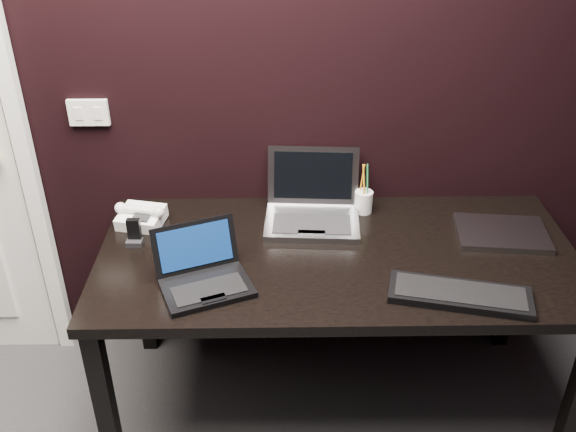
{
  "coord_description": "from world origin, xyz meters",
  "views": [
    {
      "loc": [
        0.09,
        -0.48,
        2.02
      ],
      "look_at": [
        0.12,
        1.35,
        0.92
      ],
      "focal_mm": 40.0,
      "sensor_mm": 36.0,
      "label": 1
    }
  ],
  "objects_px": {
    "desk_phone": "(141,216)",
    "ext_keyboard": "(460,295)",
    "mobile_phone": "(134,235)",
    "netbook": "(204,276)",
    "desk": "(337,270)",
    "closed_laptop": "(502,233)",
    "pen_cup": "(364,201)",
    "silver_laptop": "(312,209)"
  },
  "relations": [
    {
      "from": "ext_keyboard",
      "to": "mobile_phone",
      "type": "height_order",
      "value": "mobile_phone"
    },
    {
      "from": "netbook",
      "to": "ext_keyboard",
      "type": "height_order",
      "value": "netbook"
    },
    {
      "from": "pen_cup",
      "to": "desk",
      "type": "bearing_deg",
      "value": -113.17
    },
    {
      "from": "silver_laptop",
      "to": "desk_phone",
      "type": "relative_size",
      "value": 1.86
    },
    {
      "from": "closed_laptop",
      "to": "pen_cup",
      "type": "relative_size",
      "value": 1.7
    },
    {
      "from": "ext_keyboard",
      "to": "closed_laptop",
      "type": "height_order",
      "value": "ext_keyboard"
    },
    {
      "from": "desk",
      "to": "desk_phone",
      "type": "bearing_deg",
      "value": 164.53
    },
    {
      "from": "silver_laptop",
      "to": "ext_keyboard",
      "type": "xyz_separation_m",
      "value": [
        0.45,
        -0.49,
        -0.03
      ]
    },
    {
      "from": "desk_phone",
      "to": "mobile_phone",
      "type": "bearing_deg",
      "value": -89.94
    },
    {
      "from": "closed_laptop",
      "to": "pen_cup",
      "type": "distance_m",
      "value": 0.53
    },
    {
      "from": "netbook",
      "to": "desk_phone",
      "type": "bearing_deg",
      "value": 125.44
    },
    {
      "from": "desk",
      "to": "ext_keyboard",
      "type": "bearing_deg",
      "value": -35.99
    },
    {
      "from": "closed_laptop",
      "to": "desk_phone",
      "type": "distance_m",
      "value": 1.35
    },
    {
      "from": "desk_phone",
      "to": "ext_keyboard",
      "type": "bearing_deg",
      "value": -23.13
    },
    {
      "from": "desk_phone",
      "to": "pen_cup",
      "type": "height_order",
      "value": "pen_cup"
    },
    {
      "from": "desk",
      "to": "closed_laptop",
      "type": "xyz_separation_m",
      "value": [
        0.61,
        0.1,
        0.09
      ]
    },
    {
      "from": "closed_laptop",
      "to": "desk_phone",
      "type": "relative_size",
      "value": 1.74
    },
    {
      "from": "netbook",
      "to": "desk",
      "type": "bearing_deg",
      "value": 21.72
    },
    {
      "from": "silver_laptop",
      "to": "closed_laptop",
      "type": "relative_size",
      "value": 1.07
    },
    {
      "from": "desk",
      "to": "pen_cup",
      "type": "xyz_separation_m",
      "value": [
        0.12,
        0.29,
        0.13
      ]
    },
    {
      "from": "silver_laptop",
      "to": "netbook",
      "type": "bearing_deg",
      "value": -132.66
    },
    {
      "from": "netbook",
      "to": "desk_phone",
      "type": "height_order",
      "value": "netbook"
    },
    {
      "from": "desk",
      "to": "closed_laptop",
      "type": "height_order",
      "value": "closed_laptop"
    },
    {
      "from": "desk",
      "to": "mobile_phone",
      "type": "bearing_deg",
      "value": 174.58
    },
    {
      "from": "closed_laptop",
      "to": "pen_cup",
      "type": "bearing_deg",
      "value": 159.31
    },
    {
      "from": "desk",
      "to": "closed_laptop",
      "type": "bearing_deg",
      "value": 9.26
    },
    {
      "from": "desk",
      "to": "silver_laptop",
      "type": "bearing_deg",
      "value": 109.86
    },
    {
      "from": "netbook",
      "to": "closed_laptop",
      "type": "xyz_separation_m",
      "value": [
        1.07,
        0.28,
        -0.03
      ]
    },
    {
      "from": "closed_laptop",
      "to": "desk",
      "type": "bearing_deg",
      "value": -170.74
    },
    {
      "from": "desk_phone",
      "to": "mobile_phone",
      "type": "height_order",
      "value": "mobile_phone"
    },
    {
      "from": "netbook",
      "to": "mobile_phone",
      "type": "relative_size",
      "value": 3.57
    },
    {
      "from": "netbook",
      "to": "silver_laptop",
      "type": "height_order",
      "value": "silver_laptop"
    },
    {
      "from": "silver_laptop",
      "to": "closed_laptop",
      "type": "bearing_deg",
      "value": -10.22
    },
    {
      "from": "netbook",
      "to": "closed_laptop",
      "type": "bearing_deg",
      "value": 14.76
    },
    {
      "from": "desk",
      "to": "silver_laptop",
      "type": "relative_size",
      "value": 4.56
    },
    {
      "from": "desk",
      "to": "mobile_phone",
      "type": "xyz_separation_m",
      "value": [
        -0.73,
        0.07,
        0.11
      ]
    },
    {
      "from": "desk",
      "to": "pen_cup",
      "type": "distance_m",
      "value": 0.34
    },
    {
      "from": "ext_keyboard",
      "to": "mobile_phone",
      "type": "bearing_deg",
      "value": 162.98
    },
    {
      "from": "silver_laptop",
      "to": "ext_keyboard",
      "type": "distance_m",
      "value": 0.67
    },
    {
      "from": "desk_phone",
      "to": "pen_cup",
      "type": "xyz_separation_m",
      "value": [
        0.85,
        0.08,
        0.01
      ]
    },
    {
      "from": "netbook",
      "to": "ext_keyboard",
      "type": "bearing_deg",
      "value": -5.86
    },
    {
      "from": "desk",
      "to": "ext_keyboard",
      "type": "relative_size",
      "value": 3.61
    }
  ]
}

